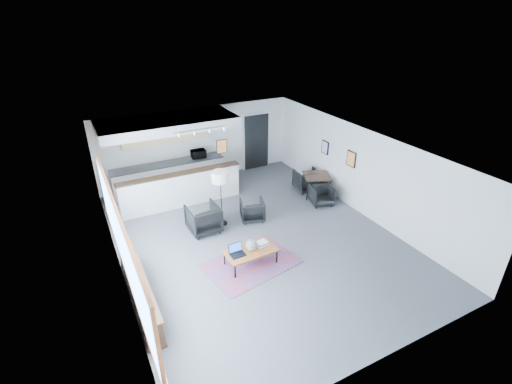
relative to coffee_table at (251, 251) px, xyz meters
name	(u,v)px	position (x,y,z in m)	size (l,w,h in m)	color
room	(255,196)	(0.63, 0.96, 0.92)	(7.02, 9.02, 2.62)	#4A4A4D
window	(122,244)	(-2.84, 0.06, 1.08)	(0.10, 5.95, 1.66)	#8CBFFF
console	(140,290)	(-2.67, -0.09, -0.05)	(0.35, 3.00, 0.80)	#311D11
kitchenette	(170,155)	(-0.57, 4.67, 1.00)	(4.20, 1.96, 2.60)	white
doorway	(256,141)	(2.93, 5.38, 0.70)	(1.10, 0.12, 2.15)	black
track_light	(202,130)	(0.04, 3.16, 2.15)	(1.60, 0.07, 0.15)	silver
wall_art_lower	(351,159)	(4.10, 1.36, 1.17)	(0.03, 0.38, 0.48)	black
wall_art_upper	(325,147)	(4.10, 2.66, 1.12)	(0.03, 0.34, 0.44)	black
kilim_rug	(251,263)	(0.00, 0.00, -0.37)	(2.42, 1.86, 0.01)	#5E314A
coffee_table	(251,251)	(0.00, 0.00, 0.00)	(1.27, 0.72, 0.41)	brown
laptop	(236,251)	(-0.36, 0.04, 0.10)	(0.36, 0.30, 0.25)	black
ceramic_pot	(251,245)	(0.03, 0.01, 0.17)	(0.28, 0.28, 0.28)	gray
book_stack	(262,243)	(0.34, 0.08, 0.08)	(0.36, 0.31, 0.10)	silver
coaster	(256,253)	(0.05, -0.17, 0.03)	(0.11, 0.11, 0.01)	#E5590C
armchair_left	(203,218)	(-0.50, 1.94, 0.06)	(0.84, 0.78, 0.86)	black
armchair_right	(252,209)	(0.99, 1.88, -0.03)	(0.67, 0.63, 0.69)	black
floor_lamp	(220,179)	(0.11, 2.06, 1.07)	(0.52, 0.52, 1.66)	black
dining_table	(317,177)	(3.63, 2.35, 0.27)	(1.11, 1.11, 0.71)	#311D11
dining_chair_near	(322,196)	(3.39, 1.72, -0.08)	(0.57, 0.53, 0.59)	black
dining_chair_far	(307,181)	(3.54, 2.77, -0.04)	(0.66, 0.62, 0.68)	black
microwave	(198,153)	(0.52, 5.11, 0.72)	(0.50, 0.28, 0.34)	black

